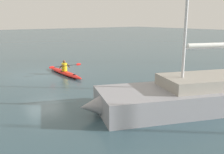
# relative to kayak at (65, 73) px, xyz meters

# --- Properties ---
(ground_plane) EXTENTS (160.00, 160.00, 0.00)m
(ground_plane) POSITION_rel_kayak_xyz_m (1.35, -0.65, -0.13)
(ground_plane) COLOR #334C56
(kayak) EXTENTS (0.56, 4.76, 0.26)m
(kayak) POSITION_rel_kayak_xyz_m (0.00, 0.00, 0.00)
(kayak) COLOR red
(kayak) RESTS_ON ground
(kayaker) EXTENTS (2.41, 0.41, 0.76)m
(kayaker) POSITION_rel_kayak_xyz_m (-0.00, 0.01, 0.45)
(kayaker) COLOR yellow
(kayaker) RESTS_ON kayak
(sailboat_white_sloop) EXTENTS (9.31, 5.65, 10.46)m
(sailboat_white_sloop) POSITION_rel_kayak_xyz_m (-1.63, 9.51, 0.47)
(sailboat_white_sloop) COLOR gray
(sailboat_white_sloop) RESTS_ON ground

